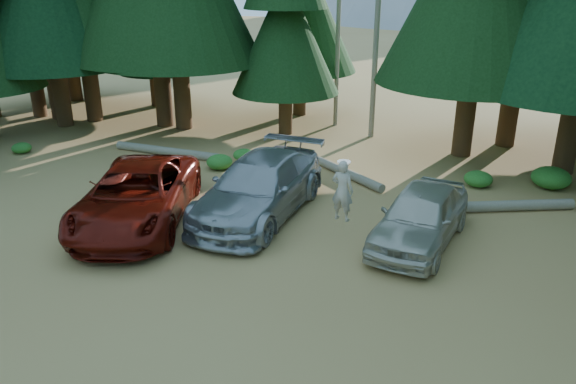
{
  "coord_description": "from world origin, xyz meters",
  "views": [
    {
      "loc": [
        4.65,
        -9.94,
        6.97
      ],
      "look_at": [
        0.26,
        3.85,
        1.25
      ],
      "focal_mm": 35.0,
      "sensor_mm": 36.0,
      "label": 1
    }
  ],
  "objects_px": {
    "silver_minivan_right": "(421,216)",
    "log_right": "(491,206)",
    "frisbee_player": "(342,190)",
    "red_pickup": "(137,195)",
    "silver_minivan_center": "(259,187)",
    "log_left": "(167,151)",
    "log_mid": "(346,173)"
  },
  "relations": [
    {
      "from": "red_pickup",
      "to": "frisbee_player",
      "type": "distance_m",
      "value": 6.06
    },
    {
      "from": "red_pickup",
      "to": "log_right",
      "type": "xyz_separation_m",
      "value": [
        9.98,
        3.99,
        -0.69
      ]
    },
    {
      "from": "frisbee_player",
      "to": "log_left",
      "type": "height_order",
      "value": "frisbee_player"
    },
    {
      "from": "silver_minivan_center",
      "to": "log_mid",
      "type": "distance_m",
      "value": 4.53
    },
    {
      "from": "silver_minivan_center",
      "to": "silver_minivan_right",
      "type": "xyz_separation_m",
      "value": [
        4.83,
        -0.49,
        -0.09
      ]
    },
    {
      "from": "silver_minivan_center",
      "to": "log_left",
      "type": "height_order",
      "value": "silver_minivan_center"
    },
    {
      "from": "log_mid",
      "to": "log_left",
      "type": "bearing_deg",
      "value": -143.2
    },
    {
      "from": "frisbee_player",
      "to": "log_right",
      "type": "distance_m",
      "value": 5.41
    },
    {
      "from": "red_pickup",
      "to": "silver_minivan_right",
      "type": "distance_m",
      "value": 8.13
    },
    {
      "from": "silver_minivan_right",
      "to": "frisbee_player",
      "type": "xyz_separation_m",
      "value": [
        -2.06,
        -0.55,
        0.71
      ]
    },
    {
      "from": "frisbee_player",
      "to": "log_right",
      "type": "bearing_deg",
      "value": -126.95
    },
    {
      "from": "silver_minivan_center",
      "to": "frisbee_player",
      "type": "distance_m",
      "value": 3.02
    },
    {
      "from": "red_pickup",
      "to": "log_right",
      "type": "height_order",
      "value": "red_pickup"
    },
    {
      "from": "red_pickup",
      "to": "log_mid",
      "type": "distance_m",
      "value": 7.65
    },
    {
      "from": "frisbee_player",
      "to": "red_pickup",
      "type": "bearing_deg",
      "value": 18.06
    },
    {
      "from": "log_left",
      "to": "frisbee_player",
      "type": "bearing_deg",
      "value": -28.75
    },
    {
      "from": "log_right",
      "to": "silver_minivan_right",
      "type": "bearing_deg",
      "value": -145.79
    },
    {
      "from": "log_right",
      "to": "silver_minivan_center",
      "type": "bearing_deg",
      "value": 177.45
    },
    {
      "from": "red_pickup",
      "to": "log_mid",
      "type": "relative_size",
      "value": 1.61
    },
    {
      "from": "silver_minivan_center",
      "to": "frisbee_player",
      "type": "height_order",
      "value": "frisbee_player"
    },
    {
      "from": "log_left",
      "to": "log_right",
      "type": "relative_size",
      "value": 0.9
    },
    {
      "from": "silver_minivan_right",
      "to": "log_mid",
      "type": "height_order",
      "value": "silver_minivan_right"
    },
    {
      "from": "silver_minivan_right",
      "to": "frisbee_player",
      "type": "distance_m",
      "value": 2.25
    },
    {
      "from": "log_mid",
      "to": "silver_minivan_right",
      "type": "bearing_deg",
      "value": -17.44
    },
    {
      "from": "silver_minivan_right",
      "to": "log_right",
      "type": "height_order",
      "value": "silver_minivan_right"
    },
    {
      "from": "silver_minivan_center",
      "to": "log_left",
      "type": "xyz_separation_m",
      "value": [
        -5.63,
        4.4,
        -0.71
      ]
    },
    {
      "from": "red_pickup",
      "to": "log_left",
      "type": "height_order",
      "value": "red_pickup"
    },
    {
      "from": "frisbee_player",
      "to": "log_mid",
      "type": "relative_size",
      "value": 0.45
    },
    {
      "from": "red_pickup",
      "to": "silver_minivan_right",
      "type": "height_order",
      "value": "red_pickup"
    },
    {
      "from": "red_pickup",
      "to": "silver_minivan_right",
      "type": "xyz_separation_m",
      "value": [
        8.05,
        1.13,
        -0.06
      ]
    },
    {
      "from": "silver_minivan_right",
      "to": "silver_minivan_center",
      "type": "bearing_deg",
      "value": -174.8
    },
    {
      "from": "log_left",
      "to": "log_right",
      "type": "height_order",
      "value": "same"
    }
  ]
}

